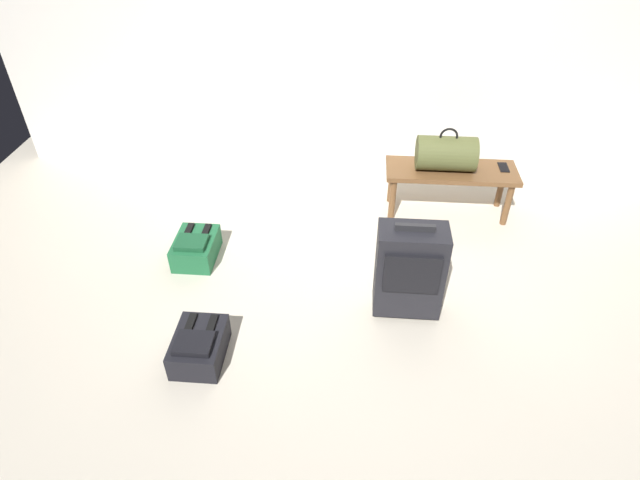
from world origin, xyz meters
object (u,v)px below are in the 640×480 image
bench (451,176)px  backpack_dark (199,346)px  duffel_bag_olive (446,153)px  suitcase_upright_charcoal (409,270)px  cell_phone (503,167)px  backpack_green (196,248)px

bench → backpack_dark: 2.29m
duffel_bag_olive → backpack_dark: 2.28m
bench → backpack_dark: size_ratio=2.63×
suitcase_upright_charcoal → backpack_dark: 1.32m
bench → cell_phone: bearing=7.1°
duffel_bag_olive → backpack_green: size_ratio=1.16×
cell_phone → backpack_green: bearing=-160.7°
bench → suitcase_upright_charcoal: size_ratio=1.46×
cell_phone → suitcase_upright_charcoal: 1.44m
duffel_bag_olive → backpack_green: bearing=-157.6°
cell_phone → backpack_dark: size_ratio=0.38×
backpack_green → suitcase_upright_charcoal: bearing=-16.2°
suitcase_upright_charcoal → backpack_green: (-1.47, 0.43, -0.26)m
bench → duffel_bag_olive: size_ratio=2.27×
cell_phone → backpack_green: size_ratio=0.38×
duffel_bag_olive → suitcase_upright_charcoal: duffel_bag_olive is taller
bench → backpack_green: 2.00m
duffel_bag_olive → cell_phone: 0.48m
duffel_bag_olive → backpack_green: duffel_bag_olive is taller
duffel_bag_olive → backpack_dark: bearing=-133.0°
bench → cell_phone: cell_phone is taller
bench → cell_phone: 0.41m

